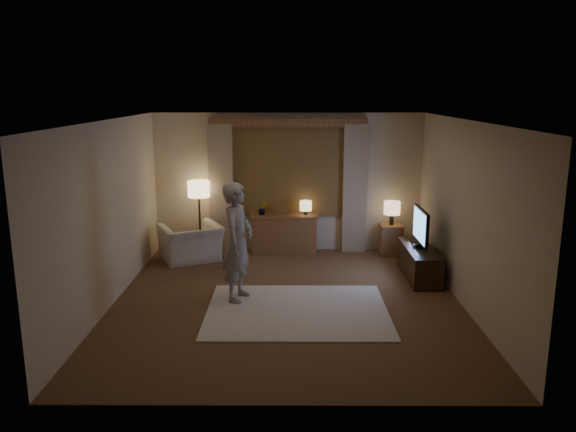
{
  "coord_description": "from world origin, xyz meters",
  "views": [
    {
      "loc": [
        0.05,
        -7.67,
        3.0
      ],
      "look_at": [
        0.01,
        0.6,
        1.14
      ],
      "focal_mm": 35.0,
      "sensor_mm": 36.0,
      "label": 1
    }
  ],
  "objects_px": {
    "sideboard": "(284,235)",
    "armchair": "(191,243)",
    "tv_stand": "(419,263)",
    "person": "(238,242)",
    "side_table": "(391,239)"
  },
  "relations": [
    {
      "from": "person",
      "to": "side_table",
      "type": "bearing_deg",
      "value": -32.57
    },
    {
      "from": "tv_stand",
      "to": "sideboard",
      "type": "bearing_deg",
      "value": 147.85
    },
    {
      "from": "person",
      "to": "tv_stand",
      "type": "bearing_deg",
      "value": -54.87
    },
    {
      "from": "tv_stand",
      "to": "person",
      "type": "bearing_deg",
      "value": -160.26
    },
    {
      "from": "armchair",
      "to": "sideboard",
      "type": "bearing_deg",
      "value": 169.43
    },
    {
      "from": "side_table",
      "to": "sideboard",
      "type": "bearing_deg",
      "value": 178.56
    },
    {
      "from": "sideboard",
      "to": "armchair",
      "type": "xyz_separation_m",
      "value": [
        -1.67,
        -0.49,
        -0.02
      ]
    },
    {
      "from": "armchair",
      "to": "tv_stand",
      "type": "distance_m",
      "value": 3.99
    },
    {
      "from": "side_table",
      "to": "person",
      "type": "relative_size",
      "value": 0.33
    },
    {
      "from": "side_table",
      "to": "person",
      "type": "distance_m",
      "value": 3.59
    },
    {
      "from": "armchair",
      "to": "side_table",
      "type": "height_order",
      "value": "armchair"
    },
    {
      "from": "side_table",
      "to": "person",
      "type": "height_order",
      "value": "person"
    },
    {
      "from": "person",
      "to": "armchair",
      "type": "bearing_deg",
      "value": 43.54
    },
    {
      "from": "sideboard",
      "to": "armchair",
      "type": "bearing_deg",
      "value": -163.59
    },
    {
      "from": "person",
      "to": "sideboard",
      "type": "bearing_deg",
      "value": 0.62
    }
  ]
}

